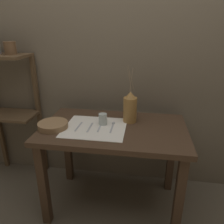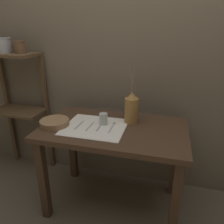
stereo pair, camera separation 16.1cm
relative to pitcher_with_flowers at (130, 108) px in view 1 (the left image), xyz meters
name	(u,v)px [view 1 (the left image)]	position (x,y,z in m)	size (l,w,h in m)	color
ground_plane	(113,203)	(-0.11, -0.12, -0.86)	(12.00, 12.00, 0.00)	brown
stone_wall_back	(121,57)	(-0.11, 0.32, 0.34)	(7.00, 0.06, 2.40)	#6B5E4C
wooden_table	(114,140)	(-0.11, -0.12, -0.23)	(1.09, 0.66, 0.74)	#422D1E
wooden_shelf_unit	(9,97)	(-1.13, 0.16, -0.01)	(0.49, 0.29, 1.23)	brown
linen_cloth	(95,127)	(-0.25, -0.15, -0.11)	(0.46, 0.40, 0.00)	white
pitcher_with_flowers	(130,108)	(0.00, 0.00, 0.00)	(0.11, 0.11, 0.45)	olive
wooden_bowl	(53,125)	(-0.56, -0.21, -0.09)	(0.22, 0.22, 0.04)	#8E6B47
glass_tumbler_near	(103,119)	(-0.20, -0.09, -0.07)	(0.06, 0.06, 0.09)	#B7C1BC
knife_center	(79,126)	(-0.37, -0.16, -0.11)	(0.02, 0.16, 0.00)	#A8A8AD
fork_inner	(90,127)	(-0.28, -0.16, -0.11)	(0.01, 0.16, 0.00)	#A8A8AD
spoon_outer	(101,124)	(-0.21, -0.10, -0.11)	(0.02, 0.17, 0.02)	#A8A8AD
spoon_inner	(113,125)	(-0.12, -0.10, -0.11)	(0.02, 0.17, 0.02)	#A8A8AD
metal_pot_small	(10,48)	(-1.02, 0.12, 0.43)	(0.10, 0.10, 0.11)	brown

